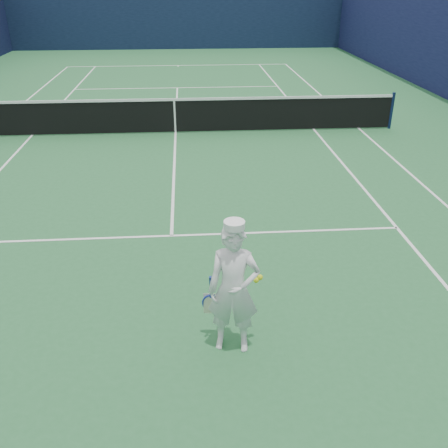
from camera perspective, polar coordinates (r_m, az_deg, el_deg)
name	(u,v)px	position (r m, az deg, el deg)	size (l,w,h in m)	color
ground	(176,133)	(14.86, -5.56, 10.32)	(80.00, 80.00, 0.00)	#256234
court_markings	(176,133)	(14.86, -5.56, 10.33)	(11.03, 23.83, 0.01)	white
windscreen_fence	(172,62)	(14.43, -5.92, 17.95)	(20.12, 36.12, 4.00)	#0E1833
tennis_net	(175,114)	(14.72, -5.65, 12.39)	(12.88, 0.09, 1.07)	#141E4C
tennis_player	(234,289)	(5.92, 1.09, -7.45)	(0.75, 0.56, 1.74)	white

